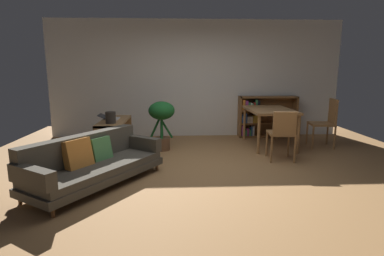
{
  "coord_description": "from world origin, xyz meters",
  "views": [
    {
      "loc": [
        -0.44,
        -4.56,
        1.57
      ],
      "look_at": [
        -0.19,
        0.46,
        0.61
      ],
      "focal_mm": 28.57,
      "sensor_mm": 36.0,
      "label": 1
    }
  ],
  "objects_px": {
    "media_console": "(115,136)",
    "dining_chair_far": "(282,132)",
    "desk_speaker": "(111,118)",
    "dining_table": "(270,113)",
    "dining_chair_near": "(326,120)",
    "bookshelf": "(262,116)",
    "potted_floor_plant": "(162,118)",
    "open_laptop": "(110,118)",
    "fabric_couch": "(93,162)"
  },
  "relations": [
    {
      "from": "open_laptop",
      "to": "bookshelf",
      "type": "distance_m",
      "value": 3.53
    },
    {
      "from": "desk_speaker",
      "to": "bookshelf",
      "type": "height_order",
      "value": "bookshelf"
    },
    {
      "from": "fabric_couch",
      "to": "dining_chair_near",
      "type": "bearing_deg",
      "value": 24.22
    },
    {
      "from": "fabric_couch",
      "to": "bookshelf",
      "type": "xyz_separation_m",
      "value": [
        3.19,
        2.98,
        0.17
      ]
    },
    {
      "from": "dining_chair_near",
      "to": "dining_table",
      "type": "bearing_deg",
      "value": 172.97
    },
    {
      "from": "dining_table",
      "to": "fabric_couch",
      "type": "bearing_deg",
      "value": -146.59
    },
    {
      "from": "media_console",
      "to": "dining_chair_near",
      "type": "xyz_separation_m",
      "value": [
        4.23,
        0.2,
        0.24
      ]
    },
    {
      "from": "potted_floor_plant",
      "to": "open_laptop",
      "type": "bearing_deg",
      "value": -179.71
    },
    {
      "from": "media_console",
      "to": "desk_speaker",
      "type": "distance_m",
      "value": 0.56
    },
    {
      "from": "media_console",
      "to": "potted_floor_plant",
      "type": "bearing_deg",
      "value": 6.83
    },
    {
      "from": "open_laptop",
      "to": "dining_chair_far",
      "type": "height_order",
      "value": "dining_chair_far"
    },
    {
      "from": "dining_chair_far",
      "to": "dining_table",
      "type": "bearing_deg",
      "value": 85.01
    },
    {
      "from": "media_console",
      "to": "dining_table",
      "type": "relative_size",
      "value": 0.97
    },
    {
      "from": "bookshelf",
      "to": "potted_floor_plant",
      "type": "bearing_deg",
      "value": -153.0
    },
    {
      "from": "bookshelf",
      "to": "media_console",
      "type": "bearing_deg",
      "value": -158.16
    },
    {
      "from": "open_laptop",
      "to": "potted_floor_plant",
      "type": "distance_m",
      "value": 0.99
    },
    {
      "from": "media_console",
      "to": "desk_speaker",
      "type": "bearing_deg",
      "value": -87.08
    },
    {
      "from": "media_console",
      "to": "bookshelf",
      "type": "bearing_deg",
      "value": 21.84
    },
    {
      "from": "fabric_couch",
      "to": "dining_chair_far",
      "type": "xyz_separation_m",
      "value": [
        2.98,
        0.97,
        0.2
      ]
    },
    {
      "from": "dining_table",
      "to": "dining_chair_far",
      "type": "xyz_separation_m",
      "value": [
        -0.09,
        -1.05,
        -0.19
      ]
    },
    {
      "from": "open_laptop",
      "to": "desk_speaker",
      "type": "distance_m",
      "value": 0.49
    },
    {
      "from": "open_laptop",
      "to": "dining_table",
      "type": "height_order",
      "value": "dining_table"
    },
    {
      "from": "fabric_couch",
      "to": "desk_speaker",
      "type": "xyz_separation_m",
      "value": [
        -0.01,
        1.32,
        0.42
      ]
    },
    {
      "from": "media_console",
      "to": "fabric_couch",
      "type": "bearing_deg",
      "value": -88.9
    },
    {
      "from": "media_console",
      "to": "potted_floor_plant",
      "type": "xyz_separation_m",
      "value": [
        0.9,
        0.11,
        0.34
      ]
    },
    {
      "from": "media_console",
      "to": "bookshelf",
      "type": "distance_m",
      "value": 3.48
    },
    {
      "from": "dining_table",
      "to": "dining_chair_far",
      "type": "height_order",
      "value": "dining_chair_far"
    },
    {
      "from": "potted_floor_plant",
      "to": "bookshelf",
      "type": "xyz_separation_m",
      "value": [
        2.32,
        1.18,
        -0.17
      ]
    },
    {
      "from": "potted_floor_plant",
      "to": "dining_chair_near",
      "type": "relative_size",
      "value": 0.97
    },
    {
      "from": "open_laptop",
      "to": "dining_chair_far",
      "type": "distance_m",
      "value": 3.21
    },
    {
      "from": "desk_speaker",
      "to": "dining_chair_near",
      "type": "distance_m",
      "value": 4.25
    },
    {
      "from": "desk_speaker",
      "to": "bookshelf",
      "type": "relative_size",
      "value": 0.15
    },
    {
      "from": "dining_chair_near",
      "to": "bookshelf",
      "type": "height_order",
      "value": "dining_chair_near"
    },
    {
      "from": "desk_speaker",
      "to": "dining_table",
      "type": "relative_size",
      "value": 0.16
    },
    {
      "from": "dining_chair_far",
      "to": "bookshelf",
      "type": "relative_size",
      "value": 0.65
    },
    {
      "from": "dining_chair_far",
      "to": "bookshelf",
      "type": "height_order",
      "value": "bookshelf"
    },
    {
      "from": "bookshelf",
      "to": "open_laptop",
      "type": "bearing_deg",
      "value": -160.28
    },
    {
      "from": "dining_table",
      "to": "bookshelf",
      "type": "xyz_separation_m",
      "value": [
        0.12,
        0.95,
        -0.22
      ]
    },
    {
      "from": "fabric_couch",
      "to": "open_laptop",
      "type": "xyz_separation_m",
      "value": [
        -0.13,
        1.79,
        0.34
      ]
    },
    {
      "from": "potted_floor_plant",
      "to": "dining_chair_far",
      "type": "distance_m",
      "value": 2.27
    },
    {
      "from": "desk_speaker",
      "to": "dining_chair_far",
      "type": "bearing_deg",
      "value": -6.66
    },
    {
      "from": "open_laptop",
      "to": "dining_table",
      "type": "distance_m",
      "value": 3.21
    },
    {
      "from": "open_laptop",
      "to": "desk_speaker",
      "type": "bearing_deg",
      "value": -76.36
    },
    {
      "from": "dining_chair_near",
      "to": "bookshelf",
      "type": "bearing_deg",
      "value": 132.61
    },
    {
      "from": "desk_speaker",
      "to": "bookshelf",
      "type": "bearing_deg",
      "value": 27.34
    },
    {
      "from": "desk_speaker",
      "to": "dining_chair_far",
      "type": "height_order",
      "value": "dining_chair_far"
    },
    {
      "from": "media_console",
      "to": "dining_chair_near",
      "type": "bearing_deg",
      "value": 2.72
    },
    {
      "from": "media_console",
      "to": "dining_chair_far",
      "type": "distance_m",
      "value": 3.1
    },
    {
      "from": "potted_floor_plant",
      "to": "dining_table",
      "type": "xyz_separation_m",
      "value": [
        2.2,
        0.23,
        0.05
      ]
    },
    {
      "from": "open_laptop",
      "to": "dining_table",
      "type": "relative_size",
      "value": 0.3
    }
  ]
}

